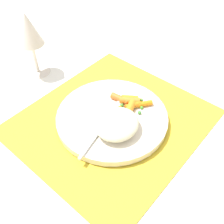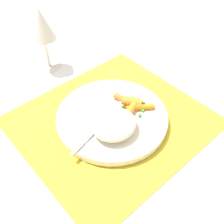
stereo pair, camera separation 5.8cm
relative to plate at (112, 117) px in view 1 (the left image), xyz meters
name	(u,v)px [view 1 (the left image)]	position (x,y,z in m)	size (l,w,h in m)	color
ground_plane	(112,122)	(0.00, 0.00, -0.01)	(2.40, 2.40, 0.00)	white
placemat	(112,121)	(0.00, 0.00, -0.01)	(0.42, 0.38, 0.01)	gold
plate	(112,117)	(0.00, 0.00, 0.00)	(0.26, 0.26, 0.02)	silver
rice_mound	(117,124)	(-0.03, -0.04, 0.03)	(0.10, 0.09, 0.04)	beige
carrot_portion	(129,104)	(0.05, -0.01, 0.02)	(0.10, 0.09, 0.02)	orange
pea_scatter	(130,106)	(0.05, -0.02, 0.01)	(0.09, 0.08, 0.01)	#57A13E
fork	(107,121)	(-0.02, -0.01, 0.01)	(0.19, 0.05, 0.01)	silver
wine_glass	(28,31)	(0.01, 0.29, 0.11)	(0.07, 0.07, 0.18)	silver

